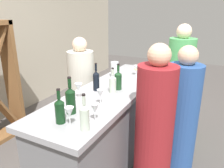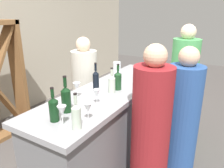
{
  "view_description": "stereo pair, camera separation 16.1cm",
  "coord_description": "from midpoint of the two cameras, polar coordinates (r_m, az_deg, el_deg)",
  "views": [
    {
      "loc": [
        -2.08,
        -1.05,
        1.78
      ],
      "look_at": [
        0.0,
        0.0,
        0.99
      ],
      "focal_mm": 35.1,
      "sensor_mm": 36.0,
      "label": 1
    },
    {
      "loc": [
        -2.0,
        -1.19,
        1.78
      ],
      "look_at": [
        0.0,
        0.0,
        0.99
      ],
      "focal_mm": 35.1,
      "sensor_mm": 36.0,
      "label": 2
    }
  ],
  "objects": [
    {
      "name": "person_right_guest",
      "position": [
        3.12,
        19.19,
        -1.65
      ],
      "size": [
        0.37,
        0.37,
        1.62
      ],
      "rotation": [
        0.0,
        0.0,
        1.51
      ],
      "color": "#4CA559",
      "rests_on": "ground"
    },
    {
      "name": "wine_bottle_second_right_near_black",
      "position": [
        2.39,
        -2.3,
        1.08
      ],
      "size": [
        0.07,
        0.07,
        0.31
      ],
      "color": "black",
      "rests_on": "bar_counter"
    },
    {
      "name": "person_left_guest",
      "position": [
        2.59,
        19.54,
        -8.15
      ],
      "size": [
        0.4,
        0.4,
        1.44
      ],
      "rotation": [
        0.0,
        0.0,
        1.65
      ],
      "color": "#284C8C",
      "rests_on": "ground"
    },
    {
      "name": "wine_glass_near_right",
      "position": [
        1.66,
        -10.2,
        -7.11
      ],
      "size": [
        0.07,
        0.07,
        0.17
      ],
      "color": "white",
      "rests_on": "bar_counter"
    },
    {
      "name": "person_center_guest",
      "position": [
        2.12,
        12.19,
        -12.34
      ],
      "size": [
        0.45,
        0.45,
        1.53
      ],
      "rotation": [
        0.0,
        0.0,
        1.26
      ],
      "color": "maroon",
      "rests_on": "ground"
    },
    {
      "name": "wine_glass_near_left",
      "position": [
        1.7,
        -3.6,
        -6.43
      ],
      "size": [
        0.07,
        0.07,
        0.16
      ],
      "color": "white",
      "rests_on": "bar_counter"
    },
    {
      "name": "wine_glass_far_center",
      "position": [
        2.94,
        8.58,
        3.86
      ],
      "size": [
        0.07,
        0.07,
        0.14
      ],
      "color": "white",
      "rests_on": "bar_counter"
    },
    {
      "name": "water_pitcher",
      "position": [
        2.84,
        2.9,
        3.71
      ],
      "size": [
        0.1,
        0.1,
        0.21
      ],
      "color": "silver",
      "rests_on": "bar_counter"
    },
    {
      "name": "person_server_behind",
      "position": [
        3.19,
        -5.58,
        -1.98
      ],
      "size": [
        0.44,
        0.44,
        1.44
      ],
      "rotation": [
        0.0,
        0.0,
        -1.33
      ],
      "color": "beige",
      "rests_on": "ground"
    },
    {
      "name": "wine_bottle_far_right_olive_green",
      "position": [
        2.41,
        3.52,
        1.07
      ],
      "size": [
        0.08,
        0.08,
        0.29
      ],
      "color": "#193D1E",
      "rests_on": "bar_counter"
    },
    {
      "name": "wine_bottle_leftmost_clear_pale",
      "position": [
        1.62,
        -6.45,
        -8.22
      ],
      "size": [
        0.07,
        0.07,
        0.28
      ],
      "color": "#B7C6B2",
      "rests_on": "bar_counter"
    },
    {
      "name": "wine_glass_far_left",
      "position": [
        2.0,
        -1.7,
        -2.6
      ],
      "size": [
        0.07,
        0.07,
        0.16
      ],
      "color": "white",
      "rests_on": "bar_counter"
    },
    {
      "name": "wine_glass_far_right",
      "position": [
        2.17,
        -7.07,
        -0.81
      ],
      "size": [
        0.07,
        0.07,
        0.17
      ],
      "color": "white",
      "rests_on": "bar_counter"
    },
    {
      "name": "wine_glass_near_center",
      "position": [
        3.1,
        11.18,
        4.62
      ],
      "size": [
        0.06,
        0.06,
        0.15
      ],
      "color": "white",
      "rests_on": "bar_counter"
    },
    {
      "name": "wine_bottle_center_dark_green",
      "position": [
        1.89,
        -9.49,
        -3.79
      ],
      "size": [
        0.08,
        0.08,
        0.32
      ],
      "color": "black",
      "rests_on": "bar_counter"
    },
    {
      "name": "wine_bottle_rightmost_clear_pale",
      "position": [
        2.31,
        1.95,
        0.12
      ],
      "size": [
        0.07,
        0.07,
        0.27
      ],
      "color": "#B7C6B2",
      "rests_on": "bar_counter"
    },
    {
      "name": "ground_plane",
      "position": [
        2.93,
        1.66,
        -18.73
      ],
      "size": [
        12.0,
        12.0,
        0.0
      ],
      "primitive_type": "plane",
      "color": "#4C4744"
    },
    {
      "name": "wine_bottle_second_left_dark_green",
      "position": [
        1.76,
        -12.41,
        -6.29
      ],
      "size": [
        0.08,
        0.08,
        0.28
      ],
      "color": "black",
      "rests_on": "bar_counter"
    },
    {
      "name": "bar_counter",
      "position": [
        2.67,
        1.76,
        -10.6
      ],
      "size": [
        2.27,
        0.67,
        0.94
      ],
      "color": "slate",
      "rests_on": "ground"
    }
  ]
}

